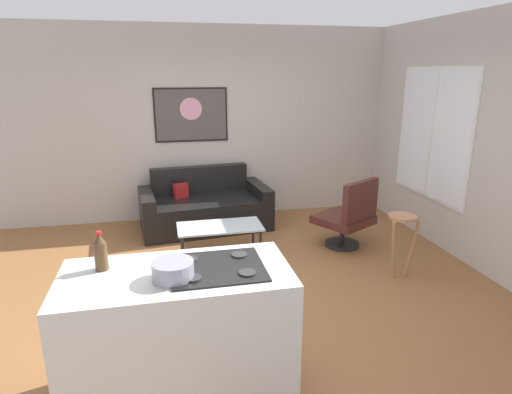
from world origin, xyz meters
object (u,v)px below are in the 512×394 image
Objects in this scene: armchair at (349,216)px; soda_bottle at (101,253)px; coffee_table at (220,228)px; bar_stool at (401,231)px; mixing_bowl at (173,271)px; couch at (205,208)px; wall_painting at (191,115)px.

armchair is 3.39m from soda_bottle.
soda_bottle is at bearing -116.25° from coffee_table.
mixing_bowl reaches higher than bar_stool.
bar_stool is at bearing -46.38° from couch.
bar_stool is at bearing -75.82° from armchair.
mixing_bowl reaches higher than couch.
armchair reaches higher than bar_stool.
couch is 2.77m from bar_stool.
coffee_table is at bearing -83.54° from wall_painting.
bar_stool is (1.83, -0.91, 0.16)m from coffee_table.
couch is 2.66× the size of bar_stool.
wall_painting is at bearing 76.88° from soda_bottle.
couch is at bearing -77.88° from wall_painting.
bar_stool is 2.84m from mixing_bowl.
mixing_bowl is at bearing -104.18° from coffee_table.
bar_stool is 2.66× the size of soda_bottle.
soda_bottle is 0.25× the size of wall_painting.
armchair is 0.88m from bar_stool.
wall_painting is at bearing 129.00° from bar_stool.
couch is 1.77× the size of wall_painting.
couch is 1.10m from coffee_table.
coffee_table is 1.62m from armchair.
coffee_table is 1.11× the size of armchair.
wall_painting is (0.85, 3.66, 0.50)m from soda_bottle.
couch is 2.07× the size of armchair.
soda_bottle is at bearing -103.12° from wall_painting.
soda_bottle is 1.02× the size of mixing_bowl.
wall_painting is at bearing 84.00° from mixing_bowl.
mixing_bowl is at bearing -98.55° from couch.
armchair is 3.44× the size of soda_bottle.
bar_stool is at bearing -51.00° from wall_painting.
soda_bottle is at bearing -157.54° from bar_stool.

